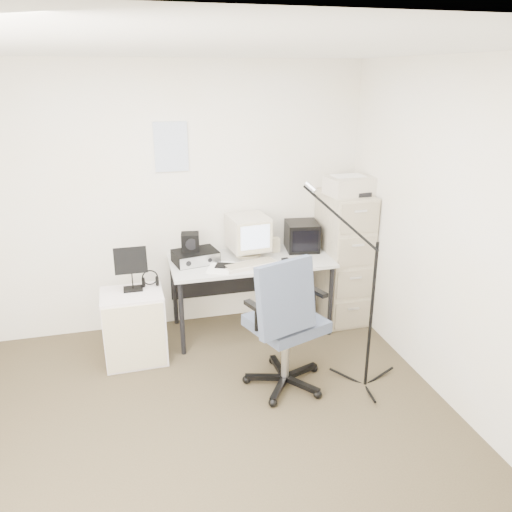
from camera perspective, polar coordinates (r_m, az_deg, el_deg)
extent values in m
cube|color=#3A301F|center=(3.70, -4.81, -19.95)|extent=(3.60, 3.60, 0.01)
cube|color=white|center=(2.83, -6.40, 22.57)|extent=(3.60, 3.60, 0.01)
cube|color=silver|center=(4.75, -9.10, 6.26)|extent=(3.60, 0.02, 2.50)
cube|color=silver|center=(1.57, 6.71, -26.13)|extent=(3.60, 0.02, 2.50)
cube|color=silver|center=(3.75, 22.74, 1.10)|extent=(0.02, 3.60, 2.50)
cube|color=white|center=(4.64, -9.68, 12.20)|extent=(0.30, 0.02, 0.44)
cube|color=#C5B793|center=(5.03, 9.87, -0.15)|extent=(0.40, 0.60, 1.30)
cube|color=silver|center=(4.78, 10.65, 7.89)|extent=(0.46, 0.35, 0.17)
cube|color=#AFADA3|center=(4.82, -0.59, -4.45)|extent=(1.50, 0.70, 0.73)
cube|color=silver|center=(4.72, -0.92, 2.30)|extent=(0.39, 0.41, 0.39)
cube|color=black|center=(4.92, 5.27, 2.30)|extent=(0.35, 0.36, 0.28)
cube|color=#BEB28E|center=(4.86, 2.24, 1.30)|extent=(0.08, 0.08, 0.14)
cube|color=silver|center=(4.51, -0.64, -1.01)|extent=(0.52, 0.29, 0.03)
cube|color=black|center=(4.60, 3.49, -0.57)|extent=(0.07, 0.11, 0.03)
cube|color=black|center=(4.62, -6.95, -0.07)|extent=(0.44, 0.35, 0.11)
cube|color=black|center=(4.60, -7.52, 1.63)|extent=(0.18, 0.17, 0.16)
cube|color=white|center=(4.47, -4.06, -1.32)|extent=(0.30, 0.34, 0.02)
cube|color=silver|center=(5.08, 3.82, -5.23)|extent=(0.23, 0.44, 0.39)
cube|color=#3B4358|center=(3.89, 3.46, -7.40)|extent=(0.85, 0.85, 1.15)
cube|color=silver|center=(4.47, -13.72, -7.84)|extent=(0.52, 0.42, 0.64)
cube|color=black|center=(4.32, -14.07, -1.36)|extent=(0.30, 0.24, 0.39)
torus|color=black|center=(4.41, -12.00, -2.77)|extent=(0.16, 0.16, 0.03)
cylinder|color=black|center=(3.89, 13.23, -4.33)|extent=(0.03, 0.03, 1.59)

